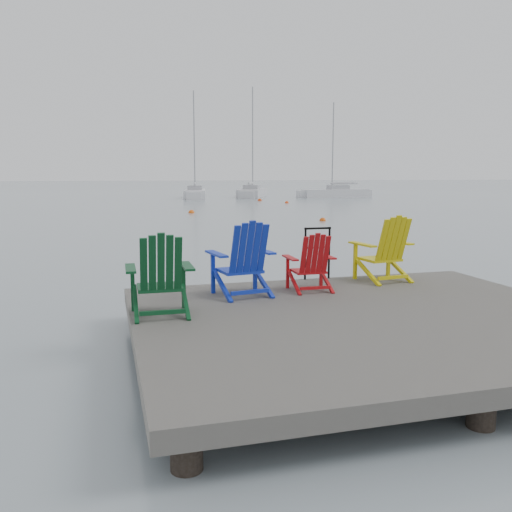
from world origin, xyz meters
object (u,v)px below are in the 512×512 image
object	(u,v)px
handrail	(317,248)
chair_green	(160,275)
chair_yellow	(385,249)
sailboat_far	(335,194)
buoy_c	(287,203)
buoy_a	(323,221)
buoy_b	(191,213)
chair_red	(311,262)
sailboat_near	(195,194)
sailboat_mid	(252,193)
buoy_d	(260,201)
chair_blue	(243,259)

from	to	relation	value
handrail	chair_green	distance (m)	3.37
chair_yellow	sailboat_far	size ratio (longest dim) A/B	0.11
chair_green	buoy_c	size ratio (longest dim) A/B	3.37
buoy_a	buoy_b	distance (m)	9.15
chair_red	sailboat_near	xyz separation A→B (m)	(5.49, 45.38, -0.60)
buoy_a	buoy_b	bearing A→B (deg)	126.63
sailboat_far	sailboat_mid	bearing A→B (deg)	65.38
buoy_c	buoy_d	distance (m)	4.48
chair_green	chair_yellow	distance (m)	4.09
sailboat_near	buoy_a	distance (m)	28.06
sailboat_near	buoy_a	size ratio (longest dim) A/B	32.91
chair_red	chair_yellow	world-z (taller)	chair_yellow
sailboat_near	sailboat_mid	world-z (taller)	sailboat_mid
sailboat_mid	buoy_d	distance (m)	8.38
handrail	buoy_a	world-z (taller)	handrail
chair_green	sailboat_near	size ratio (longest dim) A/B	0.10
sailboat_near	sailboat_far	xyz separation A→B (m)	(14.02, -2.00, 0.00)
chair_green	buoy_d	distance (m)	41.23
chair_red	sailboat_mid	bearing A→B (deg)	77.33
sailboat_near	buoy_c	distance (m)	12.70
handrail	chair_yellow	bearing A→B (deg)	-25.78
chair_yellow	buoy_b	xyz separation A→B (m)	(0.46, 24.33, -1.06)
chair_yellow	sailboat_far	bearing A→B (deg)	59.94
chair_yellow	sailboat_near	distance (m)	45.17
chair_yellow	buoy_a	size ratio (longest dim) A/B	3.43
sailboat_near	chair_yellow	bearing A→B (deg)	-84.77
handrail	buoy_b	world-z (taller)	handrail
chair_red	buoy_c	size ratio (longest dim) A/B	2.85
handrail	sailboat_near	xyz separation A→B (m)	(5.03, 44.49, -0.69)
chair_blue	sailboat_near	distance (m)	45.92
chair_yellow	buoy_d	size ratio (longest dim) A/B	2.89
sailboat_near	sailboat_far	distance (m)	14.16
buoy_c	buoy_d	xyz separation A→B (m)	(-1.04, 4.35, 0.00)
chair_blue	sailboat_far	bearing A→B (deg)	56.22
chair_green	buoy_d	bearing A→B (deg)	73.48
chair_red	buoy_b	world-z (taller)	chair_red
buoy_a	sailboat_near	bearing A→B (deg)	93.90
chair_green	chair_red	bearing A→B (deg)	21.62
buoy_d	sailboat_mid	bearing A→B (deg)	79.51
chair_red	handrail	bearing A→B (deg)	63.96
chair_green	buoy_d	world-z (taller)	chair_green
buoy_c	handrail	bearing A→B (deg)	-107.89
handrail	chair_green	bearing A→B (deg)	-147.97
buoy_c	chair_yellow	bearing A→B (deg)	-106.05
buoy_b	chair_red	bearing A→B (deg)	-94.49
sailboat_near	sailboat_mid	distance (m)	6.27
chair_red	buoy_b	size ratio (longest dim) A/B	2.44
buoy_a	chair_yellow	bearing A→B (deg)	-109.19
handrail	sailboat_near	size ratio (longest dim) A/B	0.08
sailboat_near	sailboat_far	bearing A→B (deg)	2.21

